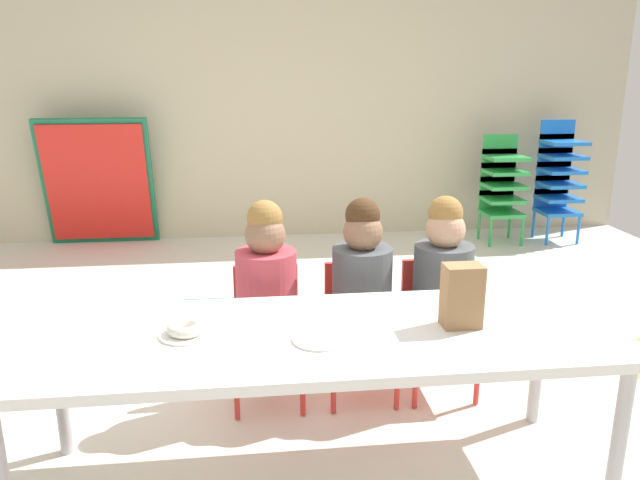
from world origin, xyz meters
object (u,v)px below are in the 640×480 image
at_px(folded_activity_table, 98,183).
at_px(paper_plate_near_edge, 186,334).
at_px(craft_table, 317,344).
at_px(paper_bag_brown, 462,296).
at_px(paper_plate_center_table, 319,339).
at_px(kid_chair_blue_stack, 559,175).
at_px(seated_child_near_camera, 266,285).
at_px(seated_child_middle_seat, 362,282).
at_px(donut_powdered_on_plate, 186,328).
at_px(seated_child_far_right, 442,278).
at_px(kid_chair_green_stack, 502,183).

xyz_separation_m(folded_activity_table, paper_plate_near_edge, (1.04, -3.29, 0.05)).
distance_m(craft_table, paper_bag_brown, 0.52).
relative_size(paper_bag_brown, paper_plate_center_table, 1.22).
bearing_deg(kid_chair_blue_stack, seated_child_near_camera, -136.56).
bearing_deg(seated_child_middle_seat, paper_plate_near_edge, -141.35).
bearing_deg(seated_child_middle_seat, seated_child_near_camera, 180.00).
bearing_deg(paper_plate_near_edge, donut_powdered_on_plate, 0.00).
xyz_separation_m(paper_bag_brown, donut_powdered_on_plate, (-0.93, 0.03, -0.08)).
xyz_separation_m(seated_child_far_right, paper_plate_near_edge, (-1.06, -0.56, 0.04)).
height_order(folded_activity_table, donut_powdered_on_plate, folded_activity_table).
bearing_deg(seated_child_near_camera, craft_table, -74.91).
bearing_deg(folded_activity_table, craft_table, -65.99).
bearing_deg(seated_child_middle_seat, paper_bag_brown, -68.03).
bearing_deg(craft_table, paper_plate_center_table, -93.67).
bearing_deg(folded_activity_table, seated_child_near_camera, -64.25).
relative_size(seated_child_middle_seat, donut_powdered_on_plate, 7.26).
height_order(kid_chair_green_stack, paper_plate_center_table, kid_chair_green_stack).
height_order(seated_child_middle_seat, paper_plate_near_edge, seated_child_middle_seat).
bearing_deg(kid_chair_green_stack, craft_table, -122.53).
distance_m(seated_child_near_camera, folded_activity_table, 3.04).
relative_size(kid_chair_green_stack, paper_plate_near_edge, 5.11).
bearing_deg(kid_chair_blue_stack, donut_powdered_on_plate, -133.67).
distance_m(paper_plate_near_edge, paper_plate_center_table, 0.44).
distance_m(paper_bag_brown, paper_plate_near_edge, 0.94).
relative_size(seated_child_near_camera, paper_bag_brown, 4.17).
bearing_deg(paper_plate_near_edge, craft_table, -2.40).
height_order(craft_table, seated_child_middle_seat, seated_child_middle_seat).
relative_size(seated_child_near_camera, kid_chair_green_stack, 1.00).
xyz_separation_m(kid_chair_blue_stack, folded_activity_table, (-3.91, 0.28, -0.04)).
bearing_deg(craft_table, seated_child_near_camera, 105.09).
distance_m(craft_table, kid_chair_green_stack, 3.59).
distance_m(kid_chair_green_stack, paper_bag_brown, 3.37).
relative_size(folded_activity_table, paper_plate_center_table, 6.04).
height_order(seated_child_near_camera, seated_child_middle_seat, same).
relative_size(kid_chair_green_stack, donut_powdered_on_plate, 7.28).
bearing_deg(folded_activity_table, kid_chair_green_stack, -4.72).
distance_m(seated_child_middle_seat, paper_bag_brown, 0.65).
bearing_deg(paper_plate_near_edge, seated_child_middle_seat, 38.65).
bearing_deg(paper_plate_center_table, seated_child_middle_seat, 67.88).
height_order(seated_child_far_right, donut_powdered_on_plate, seated_child_far_right).
relative_size(kid_chair_blue_stack, folded_activity_table, 0.96).
bearing_deg(kid_chair_blue_stack, folded_activity_table, 175.89).
height_order(seated_child_middle_seat, seated_child_far_right, same).
height_order(seated_child_far_right, kid_chair_green_stack, seated_child_far_right).
relative_size(kid_chair_green_stack, paper_plate_center_table, 5.11).
relative_size(seated_child_near_camera, paper_plate_near_edge, 5.10).
xyz_separation_m(seated_child_middle_seat, paper_plate_near_edge, (-0.70, -0.56, 0.04)).
xyz_separation_m(seated_child_middle_seat, paper_plate_center_table, (-0.26, -0.65, 0.04)).
relative_size(seated_child_middle_seat, paper_bag_brown, 4.17).
bearing_deg(craft_table, paper_plate_near_edge, 177.60).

